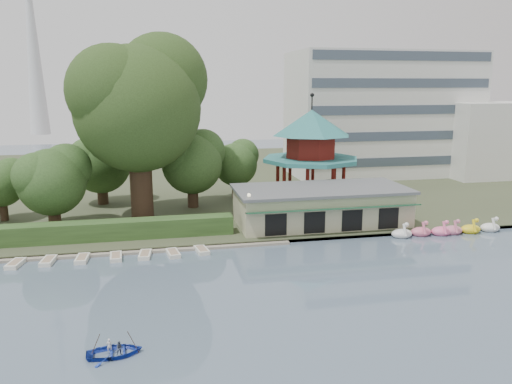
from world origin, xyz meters
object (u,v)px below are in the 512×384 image
object	(u,v)px
pavilion	(311,147)
rowboat_with_passengers	(115,348)
boathouse	(321,205)
big_tree	(139,99)
dock	(108,253)

from	to	relation	value
pavilion	rowboat_with_passengers	distance (m)	40.42
boathouse	big_tree	distance (m)	22.78
boathouse	big_tree	world-z (taller)	big_tree
boathouse	big_tree	size ratio (longest dim) A/B	0.91
boathouse	pavilion	bearing A→B (deg)	78.72
dock	boathouse	xyz separation A→B (m)	(22.00, 4.77, 2.25)
boathouse	big_tree	xyz separation A→B (m)	(-18.81, 6.25, 11.22)
rowboat_with_passengers	dock	bearing A→B (deg)	95.70
dock	rowboat_with_passengers	distance (m)	18.35
big_tree	rowboat_with_passengers	xyz separation A→B (m)	(-1.36, -29.27, -13.13)
dock	boathouse	bearing A→B (deg)	12.24
dock	big_tree	distance (m)	17.69
dock	rowboat_with_passengers	world-z (taller)	rowboat_with_passengers
dock	big_tree	bearing A→B (deg)	73.87
dock	big_tree	xyz separation A→B (m)	(3.19, 11.02, 13.47)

